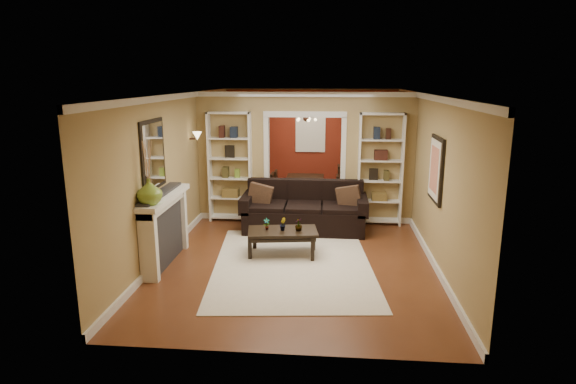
# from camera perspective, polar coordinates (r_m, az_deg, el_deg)

# --- Properties ---
(floor) EXTENTS (8.00, 8.00, 0.00)m
(floor) POSITION_cam_1_polar(r_m,az_deg,el_deg) (9.23, 1.51, -5.41)
(floor) COLOR brown
(floor) RESTS_ON ground
(ceiling) EXTENTS (8.00, 8.00, 0.00)m
(ceiling) POSITION_cam_1_polar(r_m,az_deg,el_deg) (8.74, 1.62, 11.59)
(ceiling) COLOR white
(ceiling) RESTS_ON ground
(wall_back) EXTENTS (8.00, 0.00, 8.00)m
(wall_back) POSITION_cam_1_polar(r_m,az_deg,el_deg) (12.84, 2.68, 6.09)
(wall_back) COLOR tan
(wall_back) RESTS_ON ground
(wall_front) EXTENTS (8.00, 0.00, 8.00)m
(wall_front) POSITION_cam_1_polar(r_m,az_deg,el_deg) (5.02, -1.28, -5.45)
(wall_front) COLOR tan
(wall_front) RESTS_ON ground
(wall_left) EXTENTS (0.00, 8.00, 8.00)m
(wall_left) POSITION_cam_1_polar(r_m,az_deg,el_deg) (9.30, -12.43, 3.02)
(wall_left) COLOR tan
(wall_left) RESTS_ON ground
(wall_right) EXTENTS (0.00, 8.00, 8.00)m
(wall_right) POSITION_cam_1_polar(r_m,az_deg,el_deg) (9.04, 15.97, 2.52)
(wall_right) COLOR tan
(wall_right) RESTS_ON ground
(partition_wall) EXTENTS (4.50, 0.15, 2.70)m
(partition_wall) POSITION_cam_1_polar(r_m,az_deg,el_deg) (10.07, 1.99, 4.10)
(partition_wall) COLOR tan
(partition_wall) RESTS_ON floor
(red_back_panel) EXTENTS (4.44, 0.04, 2.64)m
(red_back_panel) POSITION_cam_1_polar(r_m,az_deg,el_deg) (12.81, 2.67, 5.95)
(red_back_panel) COLOR maroon
(red_back_panel) RESTS_ON floor
(dining_window) EXTENTS (0.78, 0.03, 0.98)m
(dining_window) POSITION_cam_1_polar(r_m,az_deg,el_deg) (12.74, 2.68, 6.95)
(dining_window) COLOR #8CA5CC
(dining_window) RESTS_ON wall_back
(area_rug) EXTENTS (2.84, 3.75, 0.01)m
(area_rug) POSITION_cam_1_polar(r_m,az_deg,el_deg) (7.95, 0.54, -8.53)
(area_rug) COLOR silver
(area_rug) RESTS_ON floor
(sofa) EXTENTS (2.46, 1.06, 0.96)m
(sofa) POSITION_cam_1_polar(r_m,az_deg,el_deg) (9.52, 1.92, -1.80)
(sofa) COLOR black
(sofa) RESTS_ON floor
(pillow_left) EXTENTS (0.48, 0.18, 0.46)m
(pillow_left) POSITION_cam_1_polar(r_m,az_deg,el_deg) (9.53, -3.32, -0.43)
(pillow_left) COLOR #523623
(pillow_left) RESTS_ON sofa
(pillow_right) EXTENTS (0.47, 0.22, 0.45)m
(pillow_right) POSITION_cam_1_polar(r_m,az_deg,el_deg) (9.44, 7.22, -0.69)
(pillow_right) COLOR #523623
(pillow_right) RESTS_ON sofa
(coffee_table) EXTENTS (1.25, 0.79, 0.44)m
(coffee_table) POSITION_cam_1_polar(r_m,az_deg,el_deg) (8.28, -0.64, -6.01)
(coffee_table) COLOR black
(coffee_table) RESTS_ON floor
(plant_left) EXTENTS (0.12, 0.10, 0.20)m
(plant_left) POSITION_cam_1_polar(r_m,az_deg,el_deg) (8.21, -2.54, -3.83)
(plant_left) COLOR #336626
(plant_left) RESTS_ON coffee_table
(plant_center) EXTENTS (0.11, 0.13, 0.22)m
(plant_center) POSITION_cam_1_polar(r_m,az_deg,el_deg) (8.18, -0.64, -3.83)
(plant_center) COLOR #336626
(plant_center) RESTS_ON coffee_table
(plant_right) EXTENTS (0.17, 0.17, 0.21)m
(plant_right) POSITION_cam_1_polar(r_m,az_deg,el_deg) (8.16, 1.27, -3.88)
(plant_right) COLOR #336626
(plant_right) RESTS_ON coffee_table
(bookshelf_left) EXTENTS (0.90, 0.30, 2.30)m
(bookshelf_left) POSITION_cam_1_polar(r_m,az_deg,el_deg) (10.14, -6.87, 2.92)
(bookshelf_left) COLOR white
(bookshelf_left) RESTS_ON floor
(bookshelf_right) EXTENTS (0.90, 0.30, 2.30)m
(bookshelf_right) POSITION_cam_1_polar(r_m,az_deg,el_deg) (9.97, 10.86, 2.61)
(bookshelf_right) COLOR white
(bookshelf_right) RESTS_ON floor
(fireplace) EXTENTS (0.32, 1.70, 1.16)m
(fireplace) POSITION_cam_1_polar(r_m,az_deg,el_deg) (8.05, -14.23, -4.33)
(fireplace) COLOR white
(fireplace) RESTS_ON floor
(vase) EXTENTS (0.46, 0.46, 0.39)m
(vase) POSITION_cam_1_polar(r_m,az_deg,el_deg) (7.30, -16.11, 0.05)
(vase) COLOR olive
(vase) RESTS_ON fireplace
(mirror) EXTENTS (0.03, 0.95, 1.10)m
(mirror) POSITION_cam_1_polar(r_m,az_deg,el_deg) (7.82, -15.71, 4.27)
(mirror) COLOR silver
(mirror) RESTS_ON wall_left
(wall_sconce) EXTENTS (0.18, 0.18, 0.22)m
(wall_sconce) POSITION_cam_1_polar(r_m,az_deg,el_deg) (9.72, -11.04, 6.38)
(wall_sconce) COLOR #FFE0A5
(wall_sconce) RESTS_ON wall_left
(framed_art) EXTENTS (0.04, 0.85, 1.05)m
(framed_art) POSITION_cam_1_polar(r_m,az_deg,el_deg) (8.03, 17.08, 2.59)
(framed_art) COLOR black
(framed_art) RESTS_ON wall_right
(dining_table) EXTENTS (1.65, 0.92, 0.58)m
(dining_table) POSITION_cam_1_polar(r_m,az_deg,el_deg) (11.65, 2.07, 0.05)
(dining_table) COLOR black
(dining_table) RESTS_ON floor
(dining_chair_nw) EXTENTS (0.47, 0.47, 0.81)m
(dining_chair_nw) POSITION_cam_1_polar(r_m,az_deg,el_deg) (11.37, -0.78, 0.34)
(dining_chair_nw) COLOR black
(dining_chair_nw) RESTS_ON floor
(dining_chair_ne) EXTENTS (0.41, 0.41, 0.79)m
(dining_chair_ne) POSITION_cam_1_polar(r_m,az_deg,el_deg) (11.32, 4.77, 0.16)
(dining_chair_ne) COLOR black
(dining_chair_ne) RESTS_ON floor
(dining_chair_sw) EXTENTS (0.45, 0.45, 0.76)m
(dining_chair_sw) POSITION_cam_1_polar(r_m,az_deg,el_deg) (11.96, -0.48, 0.85)
(dining_chair_sw) COLOR black
(dining_chair_sw) RESTS_ON floor
(dining_chair_se) EXTENTS (0.56, 0.56, 0.92)m
(dining_chair_se) POSITION_cam_1_polar(r_m,az_deg,el_deg) (11.89, 4.80, 1.13)
(dining_chair_se) COLOR black
(dining_chair_se) RESTS_ON floor
(chandelier) EXTENTS (0.50, 0.50, 0.30)m
(chandelier) POSITION_cam_1_polar(r_m,az_deg,el_deg) (11.47, 2.43, 8.60)
(chandelier) COLOR #3E241C
(chandelier) RESTS_ON ceiling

